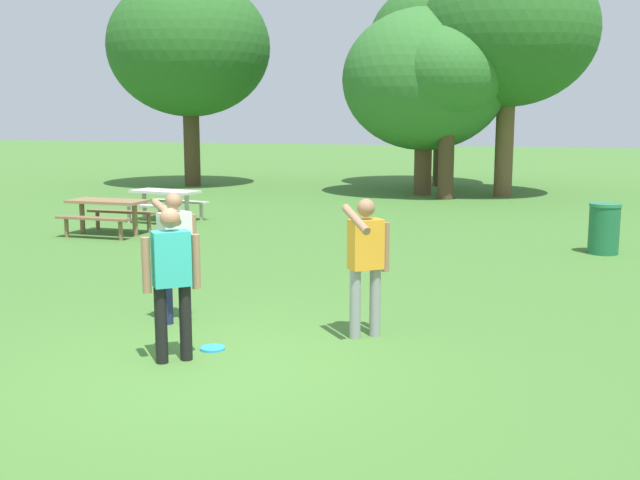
% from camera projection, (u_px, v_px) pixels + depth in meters
% --- Properties ---
extents(ground_plane, '(120.00, 120.00, 0.00)m').
position_uv_depth(ground_plane, '(210.00, 368.00, 7.75)').
color(ground_plane, '#447530').
extents(person_thrower, '(0.47, 0.84, 1.64)m').
position_uv_depth(person_thrower, '(366.00, 257.00, 8.66)').
color(person_thrower, gray).
rests_on(person_thrower, ground).
extents(person_catcher, '(0.47, 0.44, 1.64)m').
position_uv_depth(person_catcher, '(172.00, 274.00, 7.81)').
color(person_catcher, black).
rests_on(person_catcher, ground).
extents(person_bystander, '(0.57, 0.81, 1.64)m').
position_uv_depth(person_bystander, '(176.00, 247.00, 9.31)').
color(person_bystander, '#1E234C').
rests_on(person_bystander, ground).
extents(frisbee, '(0.28, 0.28, 0.03)m').
position_uv_depth(frisbee, '(213.00, 348.00, 8.36)').
color(frisbee, '#2D9EDB').
rests_on(frisbee, ground).
extents(picnic_table_near, '(1.76, 1.49, 0.77)m').
position_uv_depth(picnic_table_near, '(108.00, 209.00, 16.37)').
color(picnic_table_near, olive).
rests_on(picnic_table_near, ground).
extents(picnic_table_far, '(1.87, 1.63, 0.77)m').
position_uv_depth(picnic_table_far, '(165.00, 199.00, 18.49)').
color(picnic_table_far, beige).
rests_on(picnic_table_far, ground).
extents(trash_can_further_along, '(0.59, 0.59, 0.96)m').
position_uv_depth(trash_can_further_along, '(604.00, 228.00, 14.12)').
color(trash_can_further_along, '#1E663D').
rests_on(trash_can_further_along, ground).
extents(tree_tall_left, '(5.90, 5.90, 7.58)m').
position_uv_depth(tree_tall_left, '(189.00, 48.00, 27.27)').
color(tree_tall_left, '#4C3823').
rests_on(tree_tall_left, ground).
extents(tree_broad_center, '(5.57, 5.57, 7.51)m').
position_uv_depth(tree_broad_center, '(444.00, 46.00, 27.36)').
color(tree_broad_center, '#4C3823').
rests_on(tree_broad_center, ground).
extents(tree_far_right, '(5.38, 5.38, 6.04)m').
position_uv_depth(tree_far_right, '(425.00, 80.00, 24.34)').
color(tree_far_right, brown).
rests_on(tree_far_right, ground).
extents(tree_slender_mid, '(3.42, 3.42, 5.37)m').
position_uv_depth(tree_slender_mid, '(448.00, 74.00, 22.96)').
color(tree_slender_mid, '#4C3823').
rests_on(tree_slender_mid, ground).
extents(tree_back_left, '(5.53, 5.53, 7.57)m').
position_uv_depth(tree_back_left, '(509.00, 32.00, 23.57)').
color(tree_back_left, brown).
rests_on(tree_back_left, ground).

